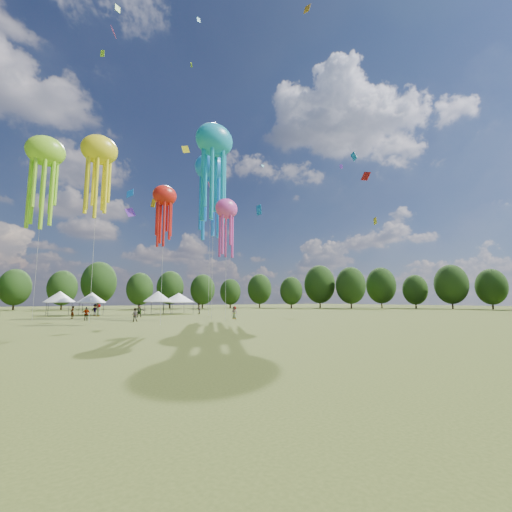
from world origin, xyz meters
TOP-DOWN VIEW (x-y plane):
  - ground at (0.00, 0.00)m, footprint 300.00×300.00m
  - spectator_near at (-3.82, 34.91)m, footprint 0.97×0.90m
  - spectators_far at (0.23, 47.22)m, footprint 21.59×21.62m
  - festival_tents at (-2.42, 54.89)m, footprint 34.91×10.37m
  - show_kites at (1.95, 39.19)m, footprint 29.29×20.73m
  - small_kites at (-2.10, 41.13)m, footprint 76.68×63.10m
  - treeline at (-3.87, 62.51)m, footprint 201.57×95.24m

SIDE VIEW (x-z plane):
  - ground at x=0.00m, z-range 0.00..0.00m
  - spectator_near at x=-3.82m, z-range 0.00..1.59m
  - spectators_far at x=0.23m, z-range -0.05..1.88m
  - festival_tents at x=-2.42m, z-range 0.92..5.02m
  - treeline at x=-3.87m, z-range -0.17..13.26m
  - show_kites at x=1.95m, z-range 6.67..34.49m
  - small_kites at x=-2.10m, z-range 8.01..52.48m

